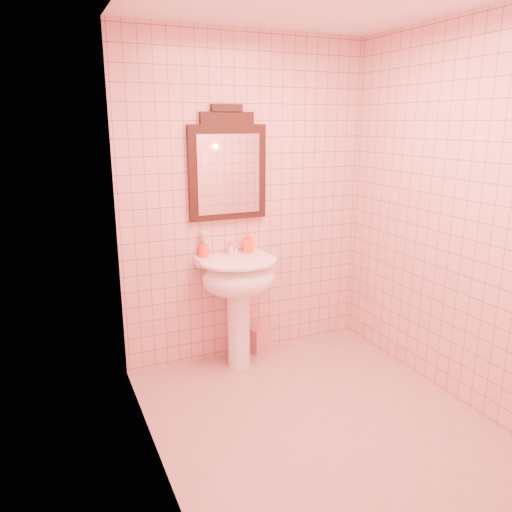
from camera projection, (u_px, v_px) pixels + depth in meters
name	position (u px, v px, depth m)	size (l,w,h in m)	color
floor	(314.00, 419.00, 3.21)	(2.20, 2.20, 0.00)	tan
back_wall	(247.00, 202.00, 3.86)	(2.00, 0.02, 2.50)	#E3A69E
pedestal_sink	(239.00, 286.00, 3.74)	(0.58, 0.58, 0.86)	white
faucet	(232.00, 248.00, 3.80)	(0.04, 0.16, 0.11)	white
mirror	(228.00, 168.00, 3.70)	(0.60, 0.06, 0.84)	black
toothbrush_cup	(204.00, 250.00, 3.76)	(0.08, 0.08, 0.18)	#FF4315
soap_dispenser	(248.00, 242.00, 3.87)	(0.08, 0.08, 0.17)	#FF4715
towel	(261.00, 339.00, 4.14)	(0.17, 0.11, 0.21)	tan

